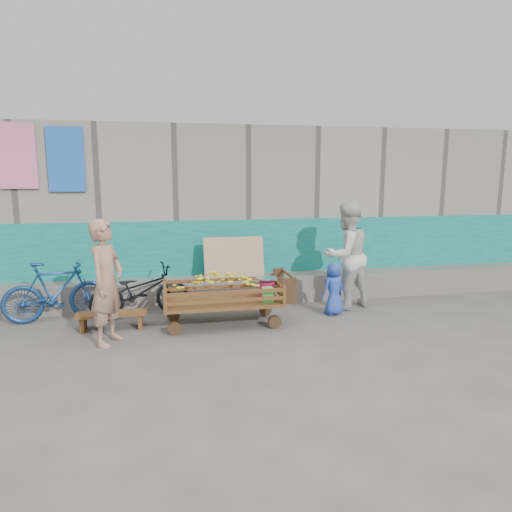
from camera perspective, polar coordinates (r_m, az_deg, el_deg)
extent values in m
plane|color=#55524E|center=(5.66, -2.28, -12.28)|extent=(80.00, 80.00, 0.00)
cube|color=gray|center=(9.34, -6.39, 5.96)|extent=(12.00, 3.00, 3.00)
cube|color=#07796F|center=(7.94, -5.30, -0.55)|extent=(12.00, 0.03, 1.40)
cube|color=slate|center=(7.81, -5.05, -4.29)|extent=(12.00, 0.50, 0.45)
cube|color=tan|center=(7.60, -2.76, -0.22)|extent=(1.00, 0.19, 0.68)
cube|color=pink|center=(8.04, -27.69, 11.04)|extent=(0.55, 0.03, 1.00)
cube|color=blue|center=(7.88, -22.68, 11.08)|extent=(0.55, 0.03, 1.00)
cube|color=#58381A|center=(6.66, -4.20, -5.66)|extent=(1.69, 0.84, 0.05)
cylinder|color=#382212|center=(6.40, -10.15, -8.89)|extent=(0.19, 0.06, 0.19)
cube|color=#58381A|center=(6.19, -11.30, -5.56)|extent=(0.05, 0.05, 0.26)
cylinder|color=#382212|center=(6.99, -10.28, -7.26)|extent=(0.19, 0.06, 0.19)
cube|color=#58381A|center=(6.96, -11.33, -3.84)|extent=(0.05, 0.05, 0.26)
cylinder|color=#382212|center=(6.57, 2.35, -8.23)|extent=(0.19, 0.06, 0.19)
cube|color=#58381A|center=(6.40, 3.54, -4.87)|extent=(0.05, 0.05, 0.26)
cylinder|color=#382212|center=(7.14, 1.16, -6.71)|extent=(0.19, 0.06, 0.19)
cube|color=#58381A|center=(7.14, 1.91, -3.29)|extent=(0.05, 0.05, 0.26)
cube|color=#58381A|center=(6.25, -3.75, -5.58)|extent=(1.63, 0.04, 0.05)
cube|color=#58381A|center=(6.22, -3.76, -4.58)|extent=(1.63, 0.04, 0.05)
cube|color=#58381A|center=(7.01, -4.62, -3.88)|extent=(1.63, 0.04, 0.05)
cube|color=#58381A|center=(6.98, -4.63, -2.98)|extent=(1.63, 0.04, 0.05)
cube|color=#58381A|center=(6.58, -11.30, -4.96)|extent=(0.04, 0.79, 0.05)
cube|color=#58381A|center=(6.56, -11.34, -4.01)|extent=(0.04, 0.79, 0.05)
cube|color=#58381A|center=(6.78, 2.68, -4.34)|extent=(0.04, 0.79, 0.05)
cube|color=#58381A|center=(6.75, 2.68, -3.42)|extent=(0.04, 0.79, 0.05)
cylinder|color=#382212|center=(6.77, 4.08, -2.34)|extent=(0.04, 0.75, 0.04)
cube|color=#382212|center=(7.11, 2.81, -3.04)|extent=(0.17, 0.04, 0.38)
cube|color=#382212|center=(6.46, 4.32, -4.39)|extent=(0.17, 0.04, 0.38)
ellipsoid|color=yellow|center=(6.59, -5.03, -3.77)|extent=(1.22, 0.66, 0.41)
cylinder|color=#CE1755|center=(6.73, 1.36, -4.18)|extent=(0.23, 0.23, 0.24)
cylinder|color=silver|center=(6.70, 1.36, -3.09)|extent=(0.03, 0.03, 0.06)
cylinder|color=silver|center=(6.70, 1.36, -2.78)|extent=(0.32, 0.32, 0.02)
cube|color=#3EDD51|center=(6.48, 1.47, -4.84)|extent=(0.15, 0.11, 0.21)
cube|color=#58381A|center=(6.81, -17.59, -6.90)|extent=(0.97, 0.29, 0.04)
cube|color=#58381A|center=(6.90, -20.77, -7.96)|extent=(0.06, 0.27, 0.19)
cube|color=#58381A|center=(6.81, -14.25, -7.84)|extent=(0.06, 0.27, 0.19)
imported|color=#A6785F|center=(6.11, -18.17, -3.16)|extent=(0.58, 0.69, 1.62)
imported|color=silver|center=(7.55, 11.20, 0.09)|extent=(1.02, 0.90, 1.75)
imported|color=#284AB6|center=(7.21, 9.70, -4.04)|extent=(0.47, 0.40, 0.83)
imported|color=black|center=(7.25, -14.31, -4.27)|extent=(1.60, 0.91, 0.80)
imported|color=navy|center=(7.41, -23.71, -4.10)|extent=(1.55, 0.65, 0.90)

